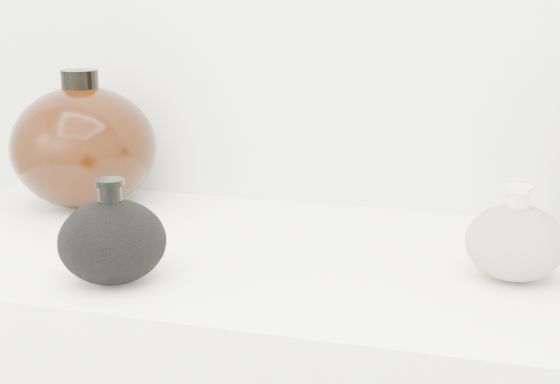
# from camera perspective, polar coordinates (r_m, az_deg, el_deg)

# --- Properties ---
(black_gourd_vase) EXTENTS (0.16, 0.16, 0.13)m
(black_gourd_vase) POSITION_cam_1_polar(r_m,az_deg,el_deg) (0.94, -12.16, -3.49)
(black_gourd_vase) COLOR black
(black_gourd_vase) RESTS_ON display_counter
(cream_gourd_vase) EXTENTS (0.15, 0.15, 0.12)m
(cream_gourd_vase) POSITION_cam_1_polar(r_m,az_deg,el_deg) (0.97, 16.82, -3.48)
(cream_gourd_vase) COLOR beige
(cream_gourd_vase) RESTS_ON display_counter
(left_round_pot) EXTENTS (0.25, 0.25, 0.22)m
(left_round_pot) POSITION_cam_1_polar(r_m,az_deg,el_deg) (1.27, -14.15, 3.25)
(left_round_pot) COLOR black
(left_round_pot) RESTS_ON display_counter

